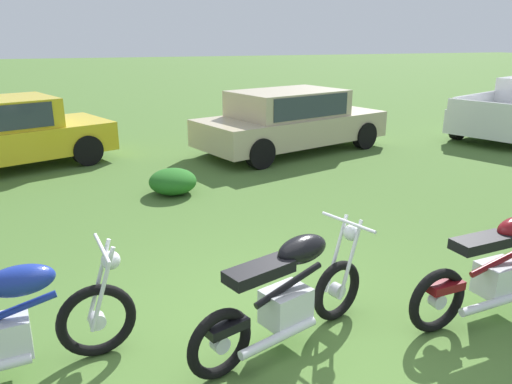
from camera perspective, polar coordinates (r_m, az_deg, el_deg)
The scene contains 6 objects.
ground_plane at distance 4.71m, azimuth 1.67°, elevation -16.44°, with size 120.00×120.00×0.00m, color #476B2D.
motorcycle_blue at distance 4.43m, azimuth -27.34°, elevation -13.63°, with size 2.11×0.72×1.02m.
motorcycle_black at distance 4.37m, azimuth 3.61°, elevation -11.75°, with size 1.88×0.97×1.02m.
motorcycle_maroon at distance 5.37m, azimuth 26.46°, elevation -7.85°, with size 2.13×0.67×1.02m.
car_beige at distance 11.62m, azimuth 3.97°, elevation 8.58°, with size 4.89×3.14×1.43m.
shrub_low at distance 8.65m, azimuth -9.60°, elevation 1.22°, with size 0.82×0.84×0.44m.
Camera 1 is at (-1.35, -3.65, 2.65)m, focal length 34.57 mm.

